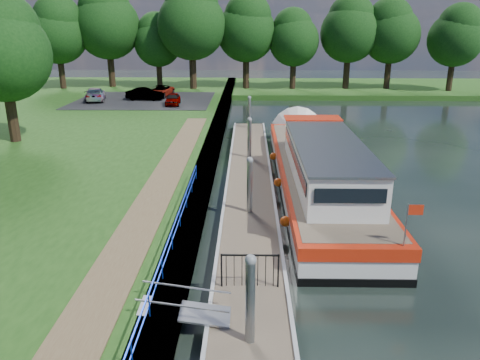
{
  "coord_description": "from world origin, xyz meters",
  "views": [
    {
      "loc": [
        -0.08,
        -10.94,
        8.41
      ],
      "look_at": [
        -0.45,
        9.98,
        1.4
      ],
      "focal_mm": 35.0,
      "sensor_mm": 36.0,
      "label": 1
    }
  ],
  "objects_px": {
    "pontoon": "(249,184)",
    "car_d": "(160,91)",
    "car_c": "(95,94)",
    "car_b": "(145,94)",
    "barge": "(316,167)",
    "car_a": "(173,99)"
  },
  "relations": [
    {
      "from": "car_a",
      "to": "car_b",
      "type": "xyz_separation_m",
      "value": [
        -3.4,
        3.01,
        0.06
      ]
    },
    {
      "from": "barge",
      "to": "car_c",
      "type": "distance_m",
      "value": 30.93
    },
    {
      "from": "barge",
      "to": "car_b",
      "type": "distance_m",
      "value": 28.54
    },
    {
      "from": "pontoon",
      "to": "car_d",
      "type": "distance_m",
      "value": 28.76
    },
    {
      "from": "car_a",
      "to": "car_d",
      "type": "relative_size",
      "value": 0.77
    },
    {
      "from": "barge",
      "to": "car_b",
      "type": "xyz_separation_m",
      "value": [
        -14.48,
        24.59,
        0.38
      ]
    },
    {
      "from": "car_b",
      "to": "car_d",
      "type": "height_order",
      "value": "car_b"
    },
    {
      "from": "pontoon",
      "to": "car_d",
      "type": "relative_size",
      "value": 6.83
    },
    {
      "from": "barge",
      "to": "car_b",
      "type": "height_order",
      "value": "barge"
    },
    {
      "from": "barge",
      "to": "car_b",
      "type": "relative_size",
      "value": 5.54
    },
    {
      "from": "car_a",
      "to": "car_b",
      "type": "relative_size",
      "value": 0.88
    },
    {
      "from": "barge",
      "to": "car_c",
      "type": "xyz_separation_m",
      "value": [
        -19.48,
        24.02,
        0.41
      ]
    },
    {
      "from": "car_d",
      "to": "pontoon",
      "type": "bearing_deg",
      "value": -58.54
    },
    {
      "from": "car_b",
      "to": "car_c",
      "type": "distance_m",
      "value": 5.03
    },
    {
      "from": "car_c",
      "to": "car_d",
      "type": "distance_m",
      "value": 6.76
    },
    {
      "from": "pontoon",
      "to": "car_c",
      "type": "height_order",
      "value": "car_c"
    },
    {
      "from": "pontoon",
      "to": "barge",
      "type": "height_order",
      "value": "barge"
    },
    {
      "from": "car_a",
      "to": "car_c",
      "type": "distance_m",
      "value": 8.75
    },
    {
      "from": "barge",
      "to": "car_a",
      "type": "xyz_separation_m",
      "value": [
        -11.08,
        21.58,
        0.32
      ]
    },
    {
      "from": "car_b",
      "to": "car_d",
      "type": "distance_m",
      "value": 2.47
    },
    {
      "from": "car_a",
      "to": "car_c",
      "type": "xyz_separation_m",
      "value": [
        -8.4,
        2.44,
        0.09
      ]
    },
    {
      "from": "pontoon",
      "to": "car_a",
      "type": "xyz_separation_m",
      "value": [
        -7.48,
        21.86,
        1.23
      ]
    }
  ]
}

